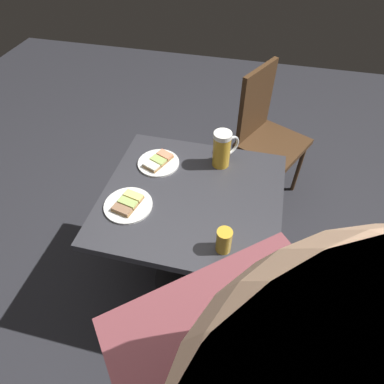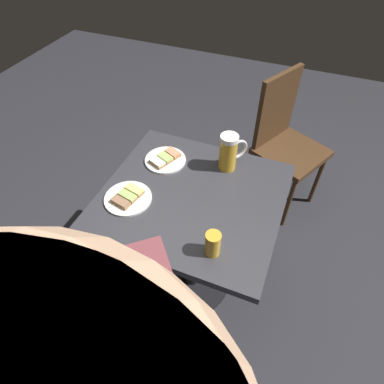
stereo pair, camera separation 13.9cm
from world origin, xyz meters
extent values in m
plane|color=#28282D|center=(0.00, 0.00, 0.00)|extent=(6.00, 6.00, 0.00)
cylinder|color=black|center=(0.00, 0.00, 0.01)|extent=(0.44, 0.44, 0.01)
cylinder|color=black|center=(0.00, 0.00, 0.37)|extent=(0.09, 0.09, 0.70)
cube|color=#333338|center=(0.00, 0.00, 0.72)|extent=(0.72, 0.77, 0.04)
cylinder|color=white|center=(-0.16, -0.20, 0.74)|extent=(0.20, 0.20, 0.01)
cube|color=#9E7547|center=(-0.21, -0.18, 0.75)|extent=(0.07, 0.09, 0.01)
cube|color=#EA8E66|center=(-0.21, -0.18, 0.76)|extent=(0.07, 0.08, 0.01)
cube|color=#9E7547|center=(-0.16, -0.20, 0.75)|extent=(0.07, 0.09, 0.01)
cube|color=#ADC66B|center=(-0.16, -0.20, 0.76)|extent=(0.07, 0.08, 0.01)
cube|color=#9E7547|center=(-0.12, -0.22, 0.75)|extent=(0.07, 0.09, 0.01)
cube|color=white|center=(-0.12, -0.22, 0.76)|extent=(0.07, 0.08, 0.01)
cylinder|color=white|center=(0.12, -0.24, 0.74)|extent=(0.20, 0.20, 0.01)
cube|color=#9E7547|center=(0.16, -0.25, 0.75)|extent=(0.06, 0.09, 0.01)
cube|color=#997051|center=(0.16, -0.25, 0.76)|extent=(0.05, 0.09, 0.01)
cube|color=#9E7547|center=(0.12, -0.24, 0.75)|extent=(0.06, 0.09, 0.01)
cube|color=#ADC66B|center=(0.12, -0.24, 0.76)|extent=(0.05, 0.09, 0.01)
cube|color=#9E7547|center=(0.08, -0.24, 0.75)|extent=(0.06, 0.09, 0.01)
cube|color=#EFE07A|center=(0.08, -0.24, 0.76)|extent=(0.05, 0.09, 0.01)
cylinder|color=gold|center=(-0.23, 0.08, 0.82)|extent=(0.08, 0.08, 0.16)
cylinder|color=white|center=(-0.23, 0.08, 0.91)|extent=(0.08, 0.08, 0.02)
torus|color=silver|center=(-0.27, 0.12, 0.82)|extent=(0.09, 0.08, 0.10)
cylinder|color=gold|center=(0.24, 0.18, 0.79)|extent=(0.06, 0.06, 0.10)
cylinder|color=silver|center=(-0.32, 0.09, 0.77)|extent=(0.03, 0.03, 0.07)
cylinder|color=#472D19|center=(-0.62, 0.42, 0.21)|extent=(0.03, 0.03, 0.43)
cylinder|color=#472D19|center=(-0.90, 0.56, 0.21)|extent=(0.03, 0.03, 0.43)
cylinder|color=#472D19|center=(-0.76, 0.13, 0.21)|extent=(0.03, 0.03, 0.43)
cylinder|color=#472D19|center=(-1.05, 0.27, 0.21)|extent=(0.03, 0.03, 0.43)
cube|color=#472D19|center=(-0.83, 0.34, 0.45)|extent=(0.51, 0.51, 0.04)
cube|color=#472D19|center=(-0.91, 0.19, 0.69)|extent=(0.32, 0.18, 0.45)
camera|label=1|loc=(0.93, 0.22, 1.77)|focal=30.49mm
camera|label=2|loc=(0.89, 0.36, 1.77)|focal=30.49mm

